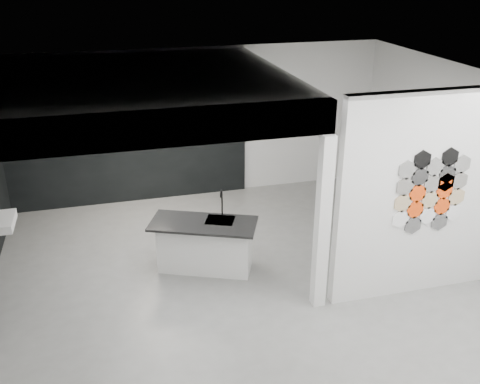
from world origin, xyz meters
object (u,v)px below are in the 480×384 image
object	(u,v)px
kitchen_island	(205,244)
glass_vase	(207,126)
bottle_dark	(102,134)
utensil_cup	(102,135)
stockpot	(58,135)
kettle	(201,126)
partition_panel	(424,196)
glass_bowl	(207,127)

from	to	relation	value
kitchen_island	glass_vase	xyz separation A→B (m)	(0.59, 2.63, 0.98)
bottle_dark	utensil_cup	bearing A→B (deg)	180.00
stockpot	glass_vase	bearing A→B (deg)	0.00
stockpot	utensil_cup	xyz separation A→B (m)	(0.72, 0.00, -0.04)
kettle	bottle_dark	xyz separation A→B (m)	(-1.77, 0.00, -0.00)
partition_panel	glass_bowl	bearing A→B (deg)	118.23
bottle_dark	partition_panel	bearing A→B (deg)	-44.26
kitchen_island	utensil_cup	size ratio (longest dim) A/B	15.04
kettle	bottle_dark	bearing A→B (deg)	160.29
partition_panel	glass_bowl	world-z (taller)	partition_panel
stockpot	glass_vase	size ratio (longest dim) A/B	1.64
kettle	glass_bowl	distance (m)	0.12
glass_bowl	glass_vase	size ratio (longest dim) A/B	0.93
stockpot	bottle_dark	xyz separation A→B (m)	(0.72, 0.00, -0.03)
partition_panel	utensil_cup	size ratio (longest dim) A/B	25.65
glass_vase	utensil_cup	distance (m)	1.89
partition_panel	kettle	distance (m)	4.44
partition_panel	glass_bowl	xyz separation A→B (m)	(-2.08, 3.87, -0.03)
stockpot	bottle_dark	world-z (taller)	stockpot
bottle_dark	glass_vase	bearing A→B (deg)	0.00
partition_panel	stockpot	distance (m)	6.08
partition_panel	kettle	size ratio (longest dim) A/B	16.37
kettle	kitchen_island	bearing A→B (deg)	-119.99
kitchen_island	glass_bowl	distance (m)	2.86
kitchen_island	glass_bowl	world-z (taller)	glass_bowl
utensil_cup	kettle	bearing A→B (deg)	0.00
stockpot	kettle	xyz separation A→B (m)	(2.50, 0.00, -0.03)
kitchen_island	bottle_dark	distance (m)	3.09
stockpot	glass_vase	distance (m)	2.61
partition_panel	stockpot	bearing A→B (deg)	140.50
bottle_dark	kettle	bearing A→B (deg)	0.00
glass_bowl	utensil_cup	size ratio (longest dim) A/B	1.24
partition_panel	glass_vase	bearing A→B (deg)	118.23
stockpot	glass_bowl	xyz separation A→B (m)	(2.61, 0.00, -0.05)
bottle_dark	utensil_cup	size ratio (longest dim) A/B	1.26
stockpot	kettle	size ratio (longest dim) A/B	1.40
glass_bowl	utensil_cup	world-z (taller)	utensil_cup
glass_bowl	bottle_dark	world-z (taller)	bottle_dark
partition_panel	utensil_cup	bearing A→B (deg)	135.76
kitchen_island	utensil_cup	distance (m)	3.09
kettle	utensil_cup	size ratio (longest dim) A/B	1.57
kettle	glass_bowl	world-z (taller)	kettle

